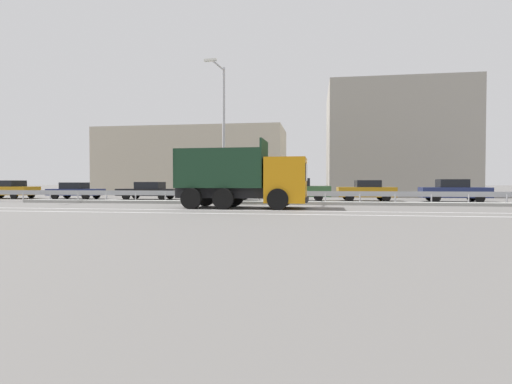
{
  "coord_description": "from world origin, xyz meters",
  "views": [
    {
      "loc": [
        1.52,
        -22.08,
        1.34
      ],
      "look_at": [
        -1.84,
        0.22,
        0.79
      ],
      "focal_mm": 28.0,
      "sensor_mm": 36.0,
      "label": 1
    }
  ],
  "objects": [
    {
      "name": "dump_truck",
      "position": [
        -1.41,
        -1.69,
        1.31
      ],
      "size": [
        6.83,
        2.88,
        3.51
      ],
      "rotation": [
        0.0,
        0.0,
        -1.58
      ],
      "color": "orange",
      "rests_on": "ground_plane"
    },
    {
      "name": "street_lamp_1",
      "position": [
        -4.21,
        2.07,
        4.75
      ],
      "size": [
        0.72,
        2.54,
        8.47
      ],
      "color": "#ADADB2",
      "rests_on": "ground_plane"
    },
    {
      "name": "lane_strip_0",
      "position": [
        -2.33,
        -3.48,
        0.0
      ],
      "size": [
        63.93,
        0.16,
        0.01
      ],
      "primitive_type": "cube",
      "color": "silver",
      "rests_on": "ground_plane"
    },
    {
      "name": "median_island",
      "position": [
        0.0,
        2.11,
        0.09
      ],
      "size": [
        35.16,
        1.1,
        0.18
      ],
      "primitive_type": "cube",
      "color": "gray",
      "rests_on": "ground_plane"
    },
    {
      "name": "parked_car_1",
      "position": [
        -17.52,
        7.32,
        0.67
      ],
      "size": [
        4.19,
        2.01,
        1.32
      ],
      "rotation": [
        0.0,
        0.0,
        -1.53
      ],
      "color": "navy",
      "rests_on": "ground_plane"
    },
    {
      "name": "parked_car_0",
      "position": [
        -23.6,
        7.3,
        0.75
      ],
      "size": [
        4.86,
        2.18,
        1.49
      ],
      "rotation": [
        0.0,
        0.0,
        1.53
      ],
      "color": "#B27A14",
      "rests_on": "ground_plane"
    },
    {
      "name": "lane_strip_1",
      "position": [
        -2.33,
        -5.48,
        0.0
      ],
      "size": [
        63.93,
        0.16,
        0.01
      ],
      "primitive_type": "cube",
      "color": "silver",
      "rests_on": "ground_plane"
    },
    {
      "name": "median_guardrail",
      "position": [
        0.0,
        3.36,
        0.57
      ],
      "size": [
        63.93,
        0.09,
        0.78
      ],
      "color": "#9EA0A5",
      "rests_on": "ground_plane"
    },
    {
      "name": "parked_car_5",
      "position": [
        5.06,
        7.17,
        0.75
      ],
      "size": [
        4.03,
        2.13,
        1.48
      ],
      "rotation": [
        0.0,
        0.0,
        1.61
      ],
      "color": "#B27A14",
      "rests_on": "ground_plane"
    },
    {
      "name": "parked_car_4",
      "position": [
        0.23,
        6.7,
        0.81
      ],
      "size": [
        4.62,
        1.93,
        1.63
      ],
      "rotation": [
        0.0,
        0.0,
        -1.54
      ],
      "color": "#335B33",
      "rests_on": "ground_plane"
    },
    {
      "name": "parked_car_2",
      "position": [
        -11.33,
        7.3,
        0.69
      ],
      "size": [
        4.68,
        1.89,
        1.36
      ],
      "rotation": [
        0.0,
        0.0,
        1.56
      ],
      "color": "black",
      "rests_on": "ground_plane"
    },
    {
      "name": "background_building_0",
      "position": [
        -12.19,
        21.51,
        3.63
      ],
      "size": [
        20.37,
        8.27,
        7.26
      ],
      "primitive_type": "cube",
      "color": "#B7AD99",
      "rests_on": "ground_plane"
    },
    {
      "name": "parked_car_6",
      "position": [
        10.81,
        6.76,
        0.77
      ],
      "size": [
        4.43,
        1.97,
        1.54
      ],
      "rotation": [
        0.0,
        0.0,
        -1.62
      ],
      "color": "navy",
      "rests_on": "ground_plane"
    },
    {
      "name": "median_road_sign",
      "position": [
        -6.86,
        2.11,
        1.22
      ],
      "size": [
        0.68,
        0.16,
        2.37
      ],
      "color": "white",
      "rests_on": "ground_plane"
    },
    {
      "name": "background_building_1",
      "position": [
        9.14,
        19.38,
        5.29
      ],
      "size": [
        12.88,
        11.06,
        10.58
      ],
      "primitive_type": "cube",
      "color": "gray",
      "rests_on": "ground_plane"
    },
    {
      "name": "parked_car_3",
      "position": [
        -5.08,
        7.23,
        0.62
      ],
      "size": [
        3.93,
        2.11,
        1.17
      ],
      "rotation": [
        0.0,
        0.0,
        -1.54
      ],
      "color": "#335B33",
      "rests_on": "ground_plane"
    },
    {
      "name": "ground_plane",
      "position": [
        0.0,
        0.0,
        0.0
      ],
      "size": [
        320.0,
        320.0,
        0.0
      ],
      "primitive_type": "plane",
      "color": "#605E5B"
    }
  ]
}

